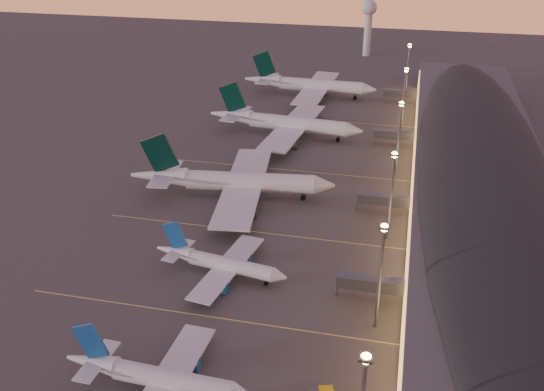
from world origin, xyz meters
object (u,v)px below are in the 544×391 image
Objects in this scene: airliner_wide_near at (232,182)px; radar_tower at (369,18)px; airliner_narrow_south at (157,377)px; airliner_wide_far at (309,85)px; airliner_narrow_north at (220,263)px; airliner_wide_mid at (285,123)px; baggage_tug_b at (323,391)px.

radar_tower is at bearing 76.09° from airliner_wide_near.
airliner_wide_far is at bearing 93.85° from airliner_narrow_south.
airliner_wide_near is at bearing 111.33° from airliner_narrow_north.
airliner_wide_near is (-9.68, 43.19, 2.02)m from airliner_narrow_north.
airliner_wide_near is 206.82m from radar_tower.
airliner_narrow_north is at bearing -81.53° from airliner_wide_mid.
airliner_wide_mid reaches higher than airliner_narrow_south.
airliner_narrow_south reaches higher than baggage_tug_b.
airliner_wide_near is 1.02× the size of airliner_wide_mid.
airliner_wide_far reaches higher than airliner_narrow_north.
baggage_tug_b is at bearing -69.57° from airliner_wide_near.
radar_tower reaches higher than airliner_wide_far.
baggage_tug_b is (36.83, -191.68, -4.70)m from airliner_wide_far.
radar_tower reaches higher than airliner_wide_mid.
radar_tower is (12.89, 289.30, 18.36)m from airliner_narrow_south.
radar_tower reaches higher than baggage_tug_b.
airliner_narrow_south is 0.60× the size of airliner_wide_mid.
airliner_wide_near is 88.06m from baggage_tug_b.
airliner_wide_far is at bearing -101.75° from radar_tower.
airliner_narrow_north is 46.79m from baggage_tug_b.
airliner_narrow_north is 0.57× the size of airliner_wide_mid.
baggage_tug_b is (31.44, -34.54, -2.74)m from airliner_narrow_north.
airliner_wide_mid is at bearing 94.54° from airliner_narrow_south.
airliner_wide_mid is 1.94× the size of radar_tower.
airliner_wide_near is at bearing -89.76° from airliner_wide_far.
airliner_narrow_south is 0.59× the size of airliner_wide_far.
airliner_wide_mid is at bearing -87.61° from airliner_wide_far.
airliner_wide_mid is 13.98× the size of baggage_tug_b.
airliner_wide_mid is at bearing 78.33° from airliner_wide_near.
airliner_narrow_north is 101.44m from airliner_wide_mid.
airliner_wide_near is 14.32× the size of baggage_tug_b.
radar_tower is (13.52, 248.03, 18.56)m from airliner_narrow_north.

